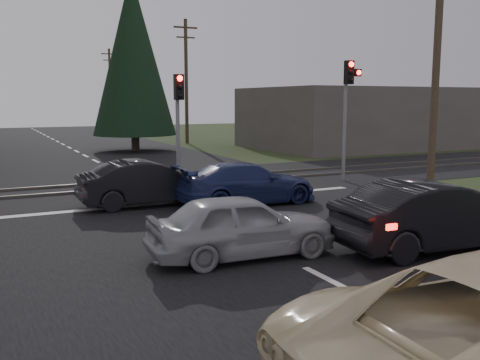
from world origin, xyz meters
TOP-DOWN VIEW (x-y plane):
  - ground at (0.00, 0.00)m, footprint 120.00×120.00m
  - road at (0.00, 10.00)m, footprint 14.00×100.00m
  - rail_corridor at (0.00, 12.00)m, footprint 120.00×8.00m
  - stop_line at (0.00, 8.20)m, footprint 13.00×0.35m
  - rail_near at (0.00, 11.20)m, footprint 120.00×0.12m
  - rail_far at (0.00, 12.80)m, footprint 120.00×0.12m
  - traffic_signal_right at (7.55, 9.47)m, footprint 0.68×0.48m
  - traffic_signal_center at (1.00, 10.68)m, footprint 0.32×0.48m
  - utility_pole_near at (8.50, 6.00)m, footprint 1.80×0.26m
  - utility_pole_mid at (8.50, 30.00)m, footprint 1.80×0.26m
  - utility_pole_far at (8.50, 55.00)m, footprint 1.80×0.26m
  - conifer_tree at (3.50, 26.00)m, footprint 5.20×5.20m
  - building_right at (18.00, 22.00)m, footprint 14.00×10.00m
  - dark_hatchback at (3.22, 0.65)m, footprint 4.67×1.99m
  - silver_car at (-0.77, 2.00)m, footprint 3.96×1.78m
  - blue_sedan at (1.87, 7.00)m, footprint 4.44×1.82m
  - dark_car_far at (-0.91, 8.17)m, footprint 4.20×1.51m

SIDE VIEW (x-z plane):
  - ground at x=0.00m, z-range 0.00..0.00m
  - road at x=0.00m, z-range 0.00..0.01m
  - rail_corridor at x=0.00m, z-range 0.00..0.01m
  - stop_line at x=0.00m, z-range 0.01..0.01m
  - rail_near at x=0.00m, z-range 0.00..0.10m
  - rail_far at x=0.00m, z-range 0.00..0.10m
  - blue_sedan at x=1.87m, z-range 0.00..1.29m
  - silver_car at x=-0.77m, z-range 0.00..1.32m
  - dark_car_far at x=-0.91m, z-range 0.00..1.38m
  - dark_hatchback at x=3.22m, z-range 0.00..1.50m
  - building_right at x=18.00m, z-range 0.00..4.00m
  - traffic_signal_center at x=1.00m, z-range 0.76..4.86m
  - traffic_signal_right at x=7.55m, z-range 0.96..5.66m
  - utility_pole_near at x=8.50m, z-range 0.23..9.23m
  - utility_pole_mid at x=8.50m, z-range 0.23..9.23m
  - utility_pole_far at x=8.50m, z-range 0.23..9.23m
  - conifer_tree at x=3.50m, z-range 0.49..11.49m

